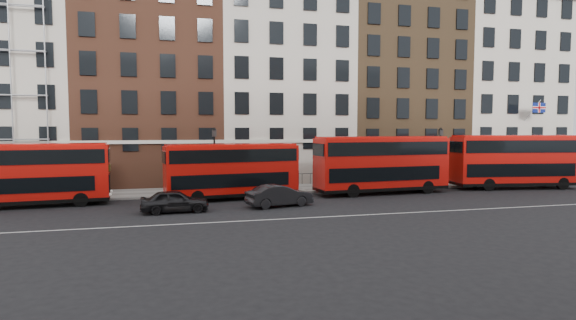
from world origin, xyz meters
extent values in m
plane|color=black|center=(0.00, 0.00, 0.00)|extent=(120.00, 120.00, 0.00)
cube|color=slate|center=(0.00, 10.50, 0.07)|extent=(80.00, 5.00, 0.15)
cube|color=gray|center=(0.00, 8.00, 0.08)|extent=(80.00, 0.30, 0.16)
cube|color=white|center=(0.00, -2.00, 0.01)|extent=(70.00, 0.12, 0.01)
cube|color=#BAB1A1|center=(-25.60, 18.00, 10.00)|extent=(12.80, 10.00, 20.00)
cube|color=brown|center=(-12.80, 18.00, 11.00)|extent=(12.80, 10.00, 22.00)
cube|color=#B7B0A2|center=(0.00, 18.00, 9.50)|extent=(12.80, 10.00, 19.00)
cube|color=brown|center=(12.80, 18.00, 10.50)|extent=(12.80, 10.00, 21.00)
cube|color=beige|center=(25.60, 18.00, 10.00)|extent=(12.80, 10.00, 20.00)
cube|color=red|center=(-20.42, 6.24, 2.27)|extent=(10.42, 3.36, 3.85)
cube|color=black|center=(-20.42, 6.24, 0.46)|extent=(10.42, 3.39, 0.23)
cube|color=black|center=(-20.71, 6.21, 1.61)|extent=(9.26, 3.33, 1.02)
cube|color=black|center=(-20.42, 6.24, 3.46)|extent=(10.04, 3.40, 0.98)
cube|color=red|center=(-20.42, 6.24, 4.24)|extent=(10.11, 3.14, 0.18)
cube|color=black|center=(-15.28, 6.71, 1.51)|extent=(0.27, 2.14, 1.27)
cube|color=black|center=(-15.28, 6.71, 2.56)|extent=(0.25, 1.85, 0.41)
cylinder|color=black|center=(-17.02, 5.45, 0.49)|extent=(1.00, 0.36, 0.98)
cylinder|color=black|center=(-17.22, 7.63, 0.49)|extent=(1.00, 0.36, 0.98)
cube|color=red|center=(-6.53, 6.24, 2.20)|extent=(10.17, 3.69, 3.74)
cube|color=black|center=(-6.53, 6.24, 0.44)|extent=(10.17, 3.73, 0.23)
cube|color=black|center=(-6.81, 6.20, 1.56)|extent=(9.05, 3.61, 0.99)
cube|color=black|center=(-6.53, 6.24, 3.36)|extent=(9.80, 3.71, 0.95)
cube|color=red|center=(-6.53, 6.24, 4.12)|extent=(9.86, 3.46, 0.17)
cube|color=black|center=(-1.57, 6.92, 1.47)|extent=(0.36, 2.07, 1.23)
cube|color=black|center=(-1.57, 6.92, 2.48)|extent=(0.32, 1.79, 0.40)
cylinder|color=black|center=(-3.20, 5.62, 0.47)|extent=(0.97, 0.39, 0.95)
cylinder|color=black|center=(-3.49, 7.72, 0.47)|extent=(0.97, 0.39, 0.95)
cylinder|color=black|center=(-9.20, 4.80, 0.47)|extent=(0.97, 0.39, 0.95)
cylinder|color=black|center=(-9.49, 6.91, 0.47)|extent=(0.97, 0.39, 0.95)
cube|color=red|center=(5.76, 6.24, 2.47)|extent=(11.30, 3.42, 4.19)
cube|color=black|center=(5.76, 6.24, 0.50)|extent=(11.30, 3.46, 0.25)
cube|color=black|center=(5.45, 6.22, 1.75)|extent=(10.03, 3.42, 1.11)
cube|color=black|center=(5.76, 6.24, 3.77)|extent=(10.88, 3.48, 1.06)
cube|color=red|center=(5.76, 6.24, 4.61)|extent=(10.96, 3.19, 0.19)
cube|color=black|center=(11.36, 6.63, 1.64)|extent=(0.25, 2.33, 1.38)
cube|color=black|center=(11.36, 6.63, 2.78)|extent=(0.22, 2.02, 0.45)
cylinder|color=black|center=(9.44, 5.30, 0.53)|extent=(1.08, 0.37, 1.06)
cylinder|color=black|center=(9.28, 7.68, 0.53)|extent=(1.08, 0.37, 1.06)
cylinder|color=black|center=(2.67, 4.83, 0.53)|extent=(1.08, 0.37, 1.06)
cylinder|color=black|center=(2.50, 7.20, 0.53)|extent=(1.08, 0.37, 1.06)
cube|color=red|center=(18.80, 6.24, 2.50)|extent=(11.53, 4.16, 4.24)
cube|color=black|center=(18.80, 6.24, 0.50)|extent=(11.53, 4.21, 0.26)
cube|color=black|center=(18.48, 6.28, 1.77)|extent=(10.26, 4.08, 1.13)
cube|color=black|center=(18.80, 6.24, 3.81)|extent=(11.11, 4.19, 1.07)
cube|color=red|center=(18.80, 6.24, 4.67)|extent=(11.18, 3.91, 0.19)
cube|color=black|center=(24.43, 5.48, 1.66)|extent=(0.40, 2.35, 1.40)
cube|color=black|center=(24.43, 5.48, 2.81)|extent=(0.36, 2.03, 0.45)
cylinder|color=black|center=(22.26, 4.56, 0.54)|extent=(1.10, 0.44, 1.07)
cylinder|color=black|center=(22.58, 6.94, 0.54)|extent=(1.10, 0.44, 1.07)
cylinder|color=black|center=(15.45, 5.48, 0.54)|extent=(1.10, 0.44, 1.07)
cylinder|color=black|center=(15.77, 7.86, 0.54)|extent=(1.10, 0.44, 1.07)
imported|color=black|center=(-10.75, 1.77, 0.73)|extent=(4.33, 1.88, 1.45)
imported|color=black|center=(-3.77, 2.28, 0.76)|extent=(4.84, 2.63, 1.51)
cylinder|color=black|center=(-7.67, 8.34, 2.45)|extent=(0.14, 0.14, 4.60)
cylinder|color=black|center=(-7.67, 8.34, 0.45)|extent=(0.32, 0.32, 0.60)
cube|color=#262626|center=(-7.67, 8.34, 5.00)|extent=(0.32, 0.32, 0.55)
cone|color=black|center=(-7.67, 8.34, 5.35)|extent=(0.44, 0.44, 0.25)
cylinder|color=black|center=(12.64, 8.54, 2.45)|extent=(0.14, 0.14, 4.60)
cylinder|color=black|center=(12.64, 8.54, 0.45)|extent=(0.32, 0.32, 0.60)
cube|color=#262626|center=(12.64, 8.54, 5.00)|extent=(0.32, 0.32, 0.55)
cone|color=black|center=(12.64, 8.54, 5.35)|extent=(0.44, 0.44, 0.25)
cylinder|color=black|center=(26.69, 8.79, 1.45)|extent=(0.12, 0.12, 2.60)
cube|color=black|center=(26.69, 8.64, 3.05)|extent=(0.25, 0.30, 0.75)
sphere|color=red|center=(26.69, 8.47, 3.27)|extent=(0.14, 0.14, 0.14)
sphere|color=#0C9919|center=(26.69, 8.47, 2.83)|extent=(0.14, 0.14, 0.14)
camera|label=1|loc=(-10.60, -27.55, 5.35)|focal=28.00mm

